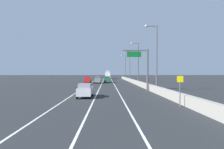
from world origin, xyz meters
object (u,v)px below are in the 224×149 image
lamp_post_right_third (137,61)px  box_truck (108,75)px  lamp_post_right_fourth (129,64)px  lamp_post_right_second (155,54)px  car_green_3 (107,80)px  car_gray_1 (98,80)px  lamp_post_right_fifth (125,66)px  car_white_2 (107,79)px  overhead_sign_gantry (143,65)px  speed_advisory_sign (180,89)px  car_silver_0 (85,90)px  car_red_4 (88,80)px

lamp_post_right_third → box_truck: bearing=100.0°
lamp_post_right_fourth → lamp_post_right_second: bearing=-90.0°
lamp_post_right_second → car_green_3: lamp_post_right_second is taller
car_green_3 → car_gray_1: bearing=-136.7°
lamp_post_right_third → box_truck: (-7.95, 45.01, -4.52)m
lamp_post_right_third → lamp_post_right_fifth: 39.90m
lamp_post_right_second → box_truck: lamp_post_right_second is taller
box_truck → car_white_2: bearing=-90.3°
overhead_sign_gantry → lamp_post_right_second: lamp_post_right_second is taller
car_gray_1 → lamp_post_right_fifth: bearing=71.2°
car_white_2 → box_truck: size_ratio=0.46×
overhead_sign_gantry → box_truck: overhead_sign_gantry is taller
overhead_sign_gantry → speed_advisory_sign: size_ratio=2.50×
lamp_post_right_third → car_white_2: size_ratio=2.57×
speed_advisory_sign → lamp_post_right_second: size_ratio=0.26×
overhead_sign_gantry → car_white_2: overhead_sign_gantry is taller
lamp_post_right_fifth → box_truck: bearing=147.7°
car_gray_1 → box_truck: bearing=85.4°
car_white_2 → lamp_post_right_fifth: bearing=65.5°
overhead_sign_gantry → car_silver_0: size_ratio=1.68×
car_gray_1 → car_green_3: (2.86, 2.70, -0.03)m
car_gray_1 → car_red_4: bearing=153.4°
speed_advisory_sign → box_truck: bearing=94.9°
lamp_post_right_third → car_silver_0: bearing=-112.5°
lamp_post_right_fourth → car_silver_0: size_ratio=2.54×
speed_advisory_sign → lamp_post_right_fifth: 74.36m
lamp_post_right_second → car_silver_0: (-11.03, -6.69, -5.49)m
lamp_post_right_fourth → car_gray_1: bearing=-130.6°
overhead_sign_gantry → car_white_2: bearing=99.4°
lamp_post_right_second → lamp_post_right_fifth: bearing=89.8°
lamp_post_right_third → car_white_2: bearing=110.2°
speed_advisory_sign → box_truck: size_ratio=0.32×
overhead_sign_gantry → car_white_2: size_ratio=1.70×
overhead_sign_gantry → car_gray_1: overhead_sign_gantry is taller
lamp_post_right_third → car_red_4: 17.54m
lamp_post_right_second → speed_advisory_sign: bearing=-94.3°
lamp_post_right_third → lamp_post_right_fourth: same height
lamp_post_right_fourth → car_white_2: size_ratio=2.57×
car_red_4 → box_truck: bearing=80.2°
speed_advisory_sign → lamp_post_right_fifth: size_ratio=0.26×
overhead_sign_gantry → lamp_post_right_third: 17.55m
car_gray_1 → car_white_2: 15.07m
car_gray_1 → car_green_3: car_gray_1 is taller
lamp_post_right_second → car_silver_0: 14.02m
car_green_3 → car_red_4: car_red_4 is taller
car_silver_0 → car_red_4: (-3.15, 35.38, 0.08)m
car_silver_0 → lamp_post_right_fifth: bearing=80.5°
car_silver_0 → car_red_4: bearing=95.1°
lamp_post_right_fifth → car_green_3: 31.65m
car_silver_0 → car_white_2: 48.65m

